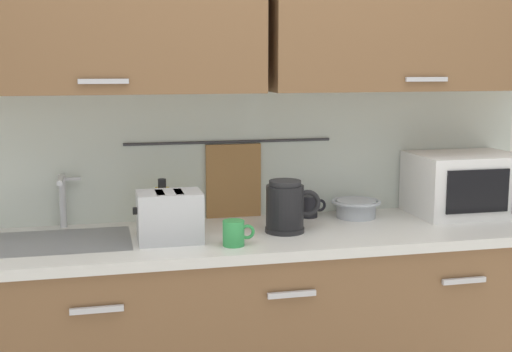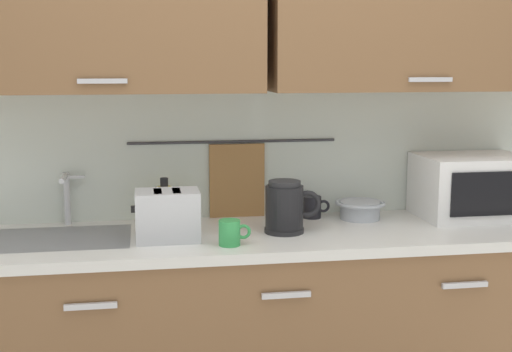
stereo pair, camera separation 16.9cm
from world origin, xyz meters
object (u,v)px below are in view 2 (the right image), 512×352
object	(u,v)px
mug_by_kettle	(313,207)
mug_near_sink	(230,233)
electric_kettle	(285,207)
dish_soap_bottle	(165,204)
microwave	(472,186)
toaster	(168,215)
mixing_bowl	(360,209)

from	to	relation	value
mug_by_kettle	mug_near_sink	bearing A→B (deg)	-136.53
electric_kettle	dish_soap_bottle	xyz separation A→B (m)	(-0.47, 0.22, -0.01)
mug_near_sink	mug_by_kettle	size ratio (longest dim) A/B	1.00
microwave	toaster	distance (m)	1.34
mug_by_kettle	dish_soap_bottle	bearing A→B (deg)	-178.67
mug_near_sink	toaster	world-z (taller)	toaster
mug_near_sink	microwave	bearing A→B (deg)	15.03
electric_kettle	mug_near_sink	size ratio (longest dim) A/B	1.89
toaster	mug_by_kettle	size ratio (longest dim) A/B	2.13
mug_by_kettle	electric_kettle	bearing A→B (deg)	-126.17
microwave	mixing_bowl	xyz separation A→B (m)	(-0.49, 0.04, -0.09)
microwave	dish_soap_bottle	bearing A→B (deg)	176.61
mixing_bowl	dish_soap_bottle	bearing A→B (deg)	177.28
mug_near_sink	mixing_bowl	bearing A→B (deg)	28.83
mixing_bowl	mug_by_kettle	size ratio (longest dim) A/B	1.78
mug_near_sink	electric_kettle	bearing A→B (deg)	33.15
microwave	mixing_bowl	bearing A→B (deg)	175.48
microwave	toaster	world-z (taller)	microwave
dish_soap_bottle	microwave	bearing A→B (deg)	-3.39
mug_near_sink	toaster	xyz separation A→B (m)	(-0.22, 0.12, 0.05)
microwave	electric_kettle	xyz separation A→B (m)	(-0.86, -0.14, -0.03)
mixing_bowl	toaster	bearing A→B (deg)	-165.38
electric_kettle	dish_soap_bottle	distance (m)	0.52
electric_kettle	mug_near_sink	distance (m)	0.29
dish_soap_bottle	mixing_bowl	bearing A→B (deg)	-2.72
mug_near_sink	toaster	size ratio (longest dim) A/B	0.47
microwave	dish_soap_bottle	size ratio (longest dim) A/B	2.35
dish_soap_bottle	mixing_bowl	distance (m)	0.84
dish_soap_bottle	toaster	xyz separation A→B (m)	(0.00, -0.26, 0.01)
toaster	mug_by_kettle	distance (m)	0.69
microwave	electric_kettle	size ratio (longest dim) A/B	2.03
mug_near_sink	dish_soap_bottle	bearing A→B (deg)	121.32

